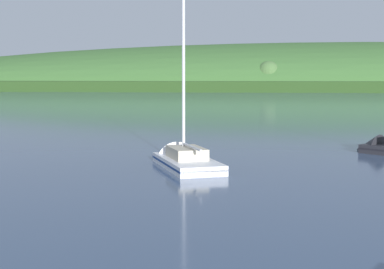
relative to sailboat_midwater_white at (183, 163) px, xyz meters
The scene contains 2 objects.
far_shoreline_hill 213.47m from the sailboat_midwater_white, 76.88° to the left, with size 542.50×117.15×39.06m.
sailboat_midwater_white is the anchor object (origin of this frame).
Camera 1 is at (-4.47, 3.62, 5.38)m, focal length 54.02 mm.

